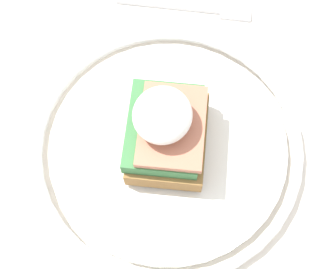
{
  "coord_description": "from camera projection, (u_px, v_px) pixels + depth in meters",
  "views": [
    {
      "loc": [
        0.14,
        0.06,
        1.19
      ],
      "look_at": [
        -0.03,
        0.04,
        0.78
      ],
      "focal_mm": 50.0,
      "sensor_mm": 36.0,
      "label": 1
    }
  ],
  "objects": [
    {
      "name": "ground_plane",
      "position": [
        151.0,
        269.0,
        1.15
      ],
      "size": [
        6.0,
        6.0,
        0.0
      ],
      "primitive_type": "plane",
      "color": "gray"
    },
    {
      "name": "sandwich",
      "position": [
        166.0,
        129.0,
        0.44
      ],
      "size": [
        0.1,
        0.08,
        0.08
      ],
      "color": "olive",
      "rests_on": "plate"
    },
    {
      "name": "fork",
      "position": [
        191.0,
        7.0,
        0.55
      ],
      "size": [
        0.02,
        0.16,
        0.0
      ],
      "color": "silver",
      "rests_on": "dining_table"
    },
    {
      "name": "dining_table",
      "position": [
        134.0,
        204.0,
        0.58
      ],
      "size": [
        0.98,
        0.75,
        0.75
      ],
      "color": "beige",
      "rests_on": "ground_plane"
    },
    {
      "name": "plate",
      "position": [
        168.0,
        145.0,
        0.47
      ],
      "size": [
        0.27,
        0.27,
        0.02
      ],
      "color": "silver",
      "rests_on": "dining_table"
    }
  ]
}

